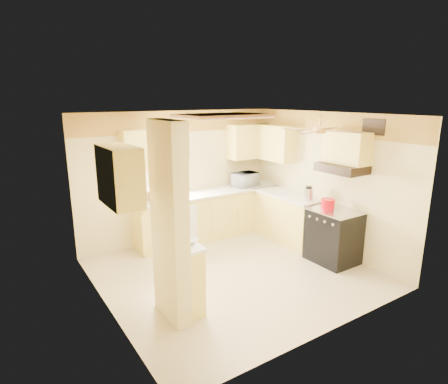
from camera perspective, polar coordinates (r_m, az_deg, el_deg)
floor at (r=6.16m, az=1.57°, el=-12.21°), size 4.00×4.00×0.00m
ceiling at (r=5.52m, az=1.75°, el=11.71°), size 4.00×4.00×0.00m
wall_back at (r=7.31m, az=-6.89°, el=2.37°), size 4.00×0.00×4.00m
wall_front at (r=4.37m, az=16.13°, el=-6.38°), size 4.00×0.00×4.00m
wall_left at (r=4.90m, az=-17.99°, el=-4.24°), size 0.00×3.80×3.80m
wall_right at (r=7.02m, az=15.19°, el=1.47°), size 0.00×3.80×3.80m
wallpaper_border at (r=7.15m, az=-7.07°, el=10.60°), size 4.00×0.02×0.40m
partition_column at (r=4.61m, az=-8.31°, el=-4.83°), size 0.20×0.70×2.50m
partition_ledge at (r=5.01m, az=-5.63°, el=-13.07°), size 0.25×0.55×0.90m
ledge_top at (r=4.82m, az=-5.77°, el=-8.10°), size 0.28×0.58×0.04m
lower_cabinets_back at (r=7.49m, az=-2.25°, el=-3.58°), size 3.00×0.60×0.90m
lower_cabinets_right at (r=7.42m, az=9.79°, el=-3.96°), size 0.60×1.40×0.90m
countertop_back at (r=7.35m, az=-2.24°, el=-0.11°), size 3.04×0.64×0.04m
countertop_right at (r=7.28m, az=9.89°, el=-0.46°), size 0.64×1.44×0.04m
dishwasher_panel at (r=6.89m, az=-6.27°, el=-5.44°), size 0.58×0.02×0.80m
window at (r=7.13m, az=-8.72°, el=4.47°), size 0.92×0.02×1.02m
upper_cab_back_left at (r=6.72m, az=-12.91°, el=6.25°), size 0.60×0.35×0.70m
upper_cab_back_right at (r=7.87m, az=3.80°, el=7.72°), size 0.90×0.35×0.70m
upper_cab_right at (r=7.67m, az=7.61°, el=7.46°), size 0.35×1.00×0.70m
upper_cab_left_wall at (r=4.56m, az=-15.60°, el=2.40°), size 0.35×0.75×0.70m
upper_cab_over_stove at (r=6.42m, az=18.21°, el=6.44°), size 0.35×0.76×0.52m
stove at (r=6.65m, az=16.37°, el=-6.42°), size 0.68×0.77×0.92m
range_hood at (r=6.40m, az=17.50°, el=3.48°), size 0.50×0.76×0.14m
poster_menu at (r=4.50m, az=-7.29°, el=2.65°), size 0.02×0.42×0.57m
poster_nashville at (r=4.67m, az=-7.04°, el=-5.18°), size 0.02×0.42×0.57m
ceiling_light_panel at (r=5.99m, az=-0.25°, el=11.49°), size 1.35×0.95×0.06m
ceiling_fan at (r=5.66m, az=14.34°, el=9.17°), size 1.15×1.15×0.26m
vent_grate at (r=6.30m, az=21.86°, el=9.21°), size 0.02×0.40×0.25m
microwave at (r=7.78m, az=3.29°, el=1.92°), size 0.55×0.40×0.29m
bowl at (r=4.82m, az=-5.40°, el=-7.44°), size 0.25×0.25×0.05m
dutch_oven at (r=6.57m, az=15.55°, el=-1.69°), size 0.24×0.24×0.16m
kettle at (r=6.87m, az=12.76°, el=-0.27°), size 0.17×0.17×0.26m
dish_rack at (r=6.79m, az=-11.28°, el=-0.79°), size 0.37×0.29×0.20m
utensil_crock at (r=7.18m, az=-6.45°, el=0.23°), size 0.11×0.11×0.22m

